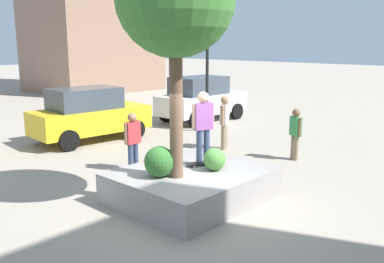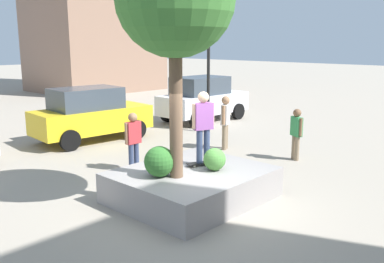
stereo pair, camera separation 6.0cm
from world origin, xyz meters
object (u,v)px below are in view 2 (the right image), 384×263
Objects in this scene: skateboard at (203,163)px; sedan_parked at (203,98)px; passerby_with_bag at (133,137)px; bystander_watching at (225,119)px; pedestrian_crossing at (296,131)px; skateboarder at (203,122)px; traffic_light_corner at (208,57)px; taxi_cab at (91,114)px; planter_ledge at (192,185)px.

skateboard is 9.55m from sedan_parked.
bystander_watching reaches higher than passerby_with_bag.
skateboard is at bearing 178.66° from pedestrian_crossing.
skateboarder is (-0.00, 0.00, 0.98)m from skateboard.
passerby_with_bag is at bearing -160.14° from traffic_light_corner.
bystander_watching is (-0.44, 2.40, 0.13)m from pedestrian_crossing.
taxi_cab is (1.34, 6.65, 0.24)m from skateboard.
skateboard is at bearing -148.02° from bystander_watching.
sedan_parked is (7.57, 6.46, 0.67)m from planter_ledge.
taxi_cab is 2.74× the size of pedestrian_crossing.
planter_ledge is 7.94m from traffic_light_corner.
bystander_watching is (-1.72, -2.27, -1.93)m from traffic_light_corner.
bystander_watching is at bearing -127.12° from traffic_light_corner.
sedan_parked is 7.12m from pedestrian_crossing.
pedestrian_crossing is (2.79, -6.74, -0.08)m from taxi_cab.
taxi_cab is 4.98m from traffic_light_corner.
skateboard is 0.50× the size of passerby_with_bag.
pedestrian_crossing is (-2.98, -6.47, -0.11)m from sedan_parked.
planter_ledge is 0.76× the size of taxi_cab.
taxi_cab is at bearing 118.46° from bystander_watching.
sedan_parked is at bearing 41.90° from skateboarder.
skateboarder reaches higher than pedestrian_crossing.
passerby_with_bag is at bearing 146.19° from pedestrian_crossing.
skateboard is (0.47, 0.09, 0.40)m from planter_ledge.
taxi_cab is at bearing 177.30° from sedan_parked.
sedan_parked is at bearing -2.70° from taxi_cab.
traffic_light_corner is (5.88, 4.66, 2.63)m from planter_ledge.
planter_ledge is 4.85m from bystander_watching.
sedan_parked is at bearing 27.92° from passerby_with_bag.
bystander_watching is (2.35, -4.34, 0.05)m from taxi_cab.
taxi_cab is at bearing 112.47° from pedestrian_crossing.
pedestrian_crossing reaches higher than skateboard.
traffic_light_corner reaches higher than sedan_parked.
sedan_parked reaches higher than passerby_with_bag.
skateboard is at bearing 10.36° from planter_ledge.
traffic_light_corner reaches higher than passerby_with_bag.
passerby_with_bag is at bearing -107.82° from taxi_cab.
sedan_parked is 2.77× the size of pedestrian_crossing.
skateboarder is at bearing 178.66° from pedestrian_crossing.
skateboard is 6.78m from taxi_cab.
passerby_with_bag is at bearing 79.23° from planter_ledge.
skateboarder is at bearing -101.37° from taxi_cab.
skateboarder is at bearing 10.36° from planter_ledge.
skateboard is at bearing -139.78° from traffic_light_corner.
pedestrian_crossing is at bearing -0.13° from planter_ledge.
sedan_parked reaches higher than bystander_watching.
sedan_parked is (5.77, -0.27, 0.03)m from taxi_cab.
sedan_parked is 2.43× the size of bystander_watching.
pedestrian_crossing is (4.60, -0.01, 0.56)m from planter_ledge.
traffic_light_corner is at bearing 74.66° from pedestrian_crossing.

